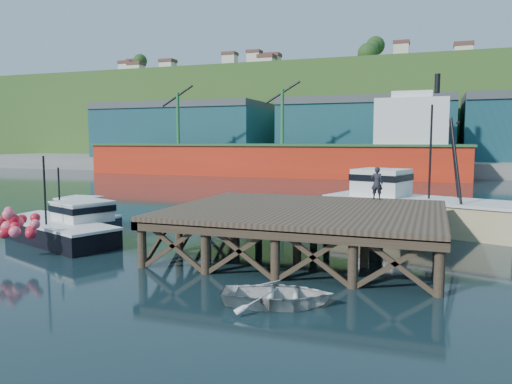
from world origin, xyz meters
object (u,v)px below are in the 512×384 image
at_px(dockworker, 377,183).
at_px(boat_navy, 71,218).
at_px(boat_black, 66,227).
at_px(trawler, 415,204).
at_px(dinghy, 278,294).

bearing_deg(dockworker, boat_navy, 20.96).
relative_size(boat_black, trawler, 0.67).
xyz_separation_m(trawler, dinghy, (-3.57, -15.57, -1.12)).
distance_m(boat_navy, dinghy, 17.13).
height_order(boat_navy, dinghy, boat_navy).
distance_m(boat_navy, dockworker, 17.18).
xyz_separation_m(boat_navy, boat_black, (1.94, -2.66, 0.07)).
bearing_deg(dockworker, boat_black, 31.77).
xyz_separation_m(boat_navy, trawler, (18.51, 7.21, 0.74)).
bearing_deg(boat_black, dockworker, 43.95).
relative_size(boat_navy, dockworker, 3.51).
xyz_separation_m(boat_black, dinghy, (13.01, -5.70, -0.45)).
height_order(trawler, dockworker, trawler).
distance_m(boat_black, dinghy, 14.21).
height_order(trawler, dinghy, trawler).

